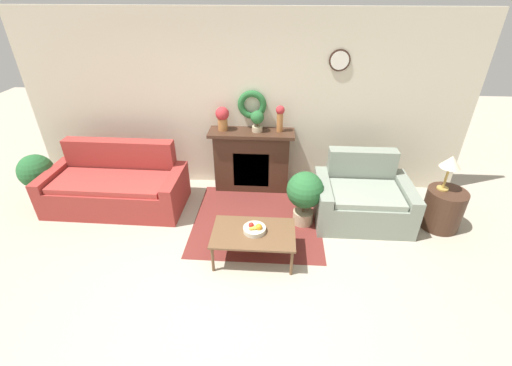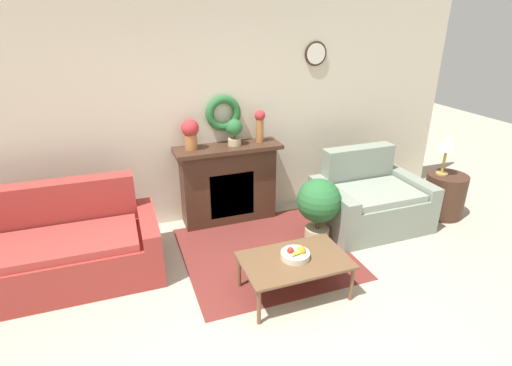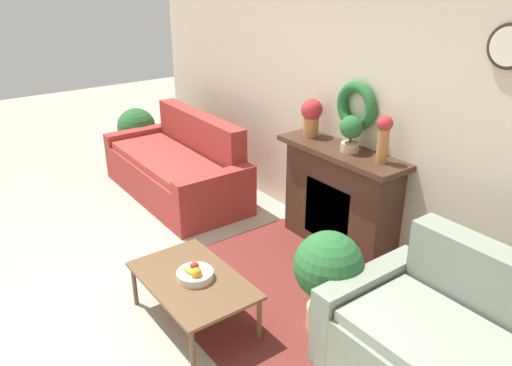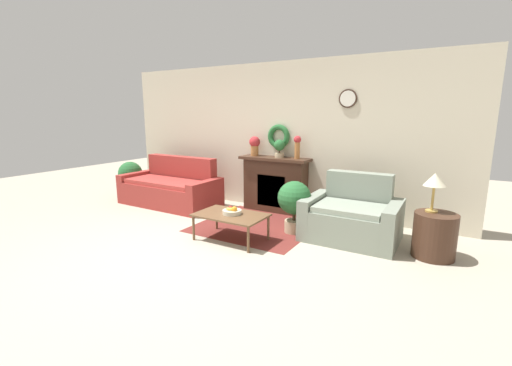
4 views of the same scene
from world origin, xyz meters
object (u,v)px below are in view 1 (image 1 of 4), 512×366
(side_table_by_loveseat, at_px, (443,209))
(potted_plant_floor_by_loveseat, at_px, (305,193))
(table_lamp, at_px, (451,163))
(vase_on_mantel_left, at_px, (222,117))
(fireplace, at_px, (252,160))
(loveseat_right, at_px, (362,199))
(coffee_table, at_px, (254,234))
(vase_on_mantel_right, at_px, (280,117))
(couch_left, at_px, (117,186))
(potted_plant_floor_by_couch, at_px, (37,173))
(fruit_bowl, at_px, (255,229))
(potted_plant_on_mantel, at_px, (257,120))

(side_table_by_loveseat, bearing_deg, potted_plant_floor_by_loveseat, -178.59)
(table_lamp, distance_m, vase_on_mantel_left, 3.19)
(fireplace, height_order, side_table_by_loveseat, fireplace)
(side_table_by_loveseat, bearing_deg, loveseat_right, 172.74)
(coffee_table, distance_m, potted_plant_floor_by_loveseat, 1.00)
(fireplace, bearing_deg, vase_on_mantel_right, 0.76)
(loveseat_right, distance_m, vase_on_mantel_left, 2.37)
(couch_left, height_order, coffee_table, couch_left)
(fireplace, height_order, couch_left, fireplace)
(vase_on_mantel_right, xyz_separation_m, potted_plant_floor_by_couch, (-3.64, -0.60, -0.77))
(vase_on_mantel_left, bearing_deg, fruit_bowl, -69.96)
(coffee_table, distance_m, vase_on_mantel_left, 1.97)
(vase_on_mantel_left, relative_size, vase_on_mantel_right, 0.90)
(side_table_by_loveseat, xyz_separation_m, potted_plant_floor_by_couch, (-5.91, 0.27, 0.19))
(potted_plant_floor_by_loveseat, bearing_deg, fireplace, 131.09)
(couch_left, xyz_separation_m, loveseat_right, (3.62, -0.09, -0.00))
(potted_plant_floor_by_couch, bearing_deg, table_lamp, -2.18)
(side_table_by_loveseat, height_order, potted_plant_floor_by_couch, potted_plant_floor_by_couch)
(vase_on_mantel_left, bearing_deg, vase_on_mantel_right, 0.00)
(loveseat_right, xyz_separation_m, fruit_bowl, (-1.46, -0.92, 0.10))
(vase_on_mantel_left, bearing_deg, potted_plant_floor_by_couch, -167.86)
(couch_left, distance_m, potted_plant_on_mantel, 2.34)
(coffee_table, bearing_deg, fruit_bowl, 48.52)
(loveseat_right, distance_m, potted_plant_floor_by_couch, 4.85)
(potted_plant_floor_by_loveseat, bearing_deg, potted_plant_floor_by_couch, 175.43)
(potted_plant_on_mantel, xyz_separation_m, potted_plant_floor_by_couch, (-3.30, -0.58, -0.72))
(fireplace, xyz_separation_m, potted_plant_floor_by_loveseat, (0.80, -0.91, -0.01))
(coffee_table, relative_size, potted_plant_floor_by_couch, 1.30)
(vase_on_mantel_left, relative_size, potted_plant_on_mantel, 1.12)
(table_lamp, xyz_separation_m, vase_on_mantel_left, (-3.07, 0.82, 0.25))
(loveseat_right, xyz_separation_m, table_lamp, (1.01, -0.09, 0.64))
(couch_left, bearing_deg, table_lamp, -1.53)
(vase_on_mantel_right, bearing_deg, potted_plant_floor_by_couch, -170.68)
(fireplace, distance_m, vase_on_mantel_left, 0.83)
(loveseat_right, height_order, potted_plant_floor_by_couch, loveseat_right)
(fruit_bowl, bearing_deg, side_table_by_loveseat, 17.09)
(couch_left, distance_m, potted_plant_floor_by_loveseat, 2.81)
(potted_plant_on_mantel, height_order, potted_plant_floor_by_couch, potted_plant_on_mantel)
(side_table_by_loveseat, height_order, potted_plant_on_mantel, potted_plant_on_mantel)
(couch_left, height_order, table_lamp, table_lamp)
(fireplace, xyz_separation_m, couch_left, (-1.99, -0.64, -0.19))
(fruit_bowl, height_order, potted_plant_floor_by_couch, potted_plant_floor_by_couch)
(coffee_table, height_order, potted_plant_on_mantel, potted_plant_on_mantel)
(fireplace, distance_m, coffee_table, 1.68)
(vase_on_mantel_left, height_order, vase_on_mantel_right, vase_on_mantel_right)
(loveseat_right, bearing_deg, coffee_table, -147.87)
(loveseat_right, bearing_deg, fireplace, 155.71)
(fruit_bowl, relative_size, potted_plant_floor_by_couch, 0.36)
(vase_on_mantel_right, height_order, potted_plant_floor_by_loveseat, vase_on_mantel_right)
(side_table_by_loveseat, xyz_separation_m, vase_on_mantel_left, (-3.14, 0.87, 0.93))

